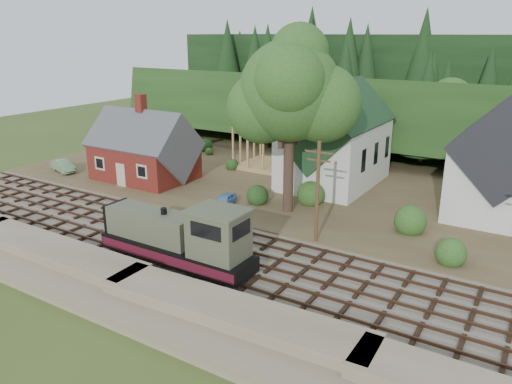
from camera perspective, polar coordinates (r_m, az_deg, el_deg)
The scene contains 17 objects.
ground at distance 37.64m, azimuth -6.41°, elevation -6.44°, with size 140.00×140.00×0.00m, color #384C1E.
embankment at distance 32.17m, azimuth -15.97°, elevation -11.53°, with size 64.00×5.00×1.60m, color #7F7259.
railroad_bed at distance 37.61m, azimuth -6.42°, elevation -6.33°, with size 64.00×11.00×0.16m, color #726B5B.
village_flat at distance 51.95m, azimuth 5.90°, elevation 0.66°, with size 64.00×26.00×0.30m, color brown.
hillside at distance 73.66m, azimuth 14.24°, elevation 5.21°, with size 70.00×28.00×8.00m, color #1E3F19.
ridge at distance 88.77m, azimuth 17.51°, elevation 7.02°, with size 80.00×20.00×12.00m, color black.
depot at distance 54.62m, azimuth -12.66°, elevation 4.50°, with size 10.80×7.41×9.00m.
church at distance 51.39m, azimuth 8.93°, elevation 6.14°, with size 8.40×15.17×13.00m.
farmhouse at distance 47.06m, azimuth 26.74°, elevation 2.96°, with size 8.40×10.80×10.60m.
timber_frame at distance 57.29m, azimuth 2.38°, elevation 5.58°, with size 8.20×6.20×6.99m.
lattice_tower at distance 61.52m, azimuth 5.30°, elevation 12.75°, with size 3.20×3.20×12.12m.
big_tree at distance 41.93m, azimuth 4.17°, elevation 10.68°, with size 10.90×8.40×14.70m.
telegraph_pole_near at distance 36.82m, azimuth 7.04°, elevation 0.06°, with size 2.20×0.28×8.00m.
locomotive at distance 34.25m, azimuth -8.59°, elevation -5.32°, with size 11.50×2.88×4.62m.
car_blue at distance 45.24m, azimuth -3.60°, elevation -0.96°, with size 1.32×3.27×1.12m, color #619AD1.
car_green at distance 60.50m, azimuth -21.16°, elevation 2.80°, with size 1.41×4.05×1.34m, color #6E9C6C.
patio_set at distance 54.99m, azimuth -14.73°, elevation 3.56°, with size 2.22×2.22×2.47m.
Camera 1 is at (21.58, -26.72, 15.40)m, focal length 35.00 mm.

